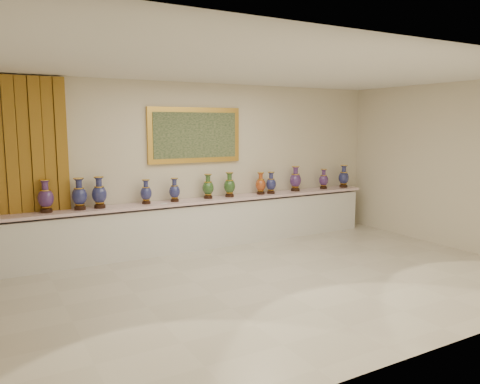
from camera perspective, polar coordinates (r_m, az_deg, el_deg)
name	(u,v)px	position (r m, az deg, el deg)	size (l,w,h in m)	color
ground	(267,283)	(6.81, 3.36, -11.05)	(8.00, 8.00, 0.00)	beige
room	(47,167)	(7.92, -22.49, 2.83)	(8.00, 8.00, 8.00)	beige
counter	(200,224)	(8.62, -4.86, -3.93)	(7.28, 0.48, 0.90)	white
vase_1	(46,198)	(7.80, -22.60, -0.65)	(0.27, 0.27, 0.51)	black
vase_2	(79,196)	(7.86, -18.99, -0.41)	(0.24, 0.24, 0.51)	black
vase_3	(99,194)	(7.92, -16.77, -0.23)	(0.31, 0.31, 0.52)	black
vase_4	(146,193)	(8.15, -11.39, -0.11)	(0.20, 0.20, 0.42)	black
vase_5	(175,191)	(8.30, -7.98, 0.12)	(0.23, 0.23, 0.42)	black
vase_6	(208,187)	(8.59, -3.92, 0.55)	(0.25, 0.25, 0.45)	black
vase_7	(230,186)	(8.76, -1.28, 0.75)	(0.23, 0.23, 0.46)	black
vase_8	(261,184)	(9.10, 2.53, 0.93)	(0.26, 0.26, 0.43)	black
vase_9	(271,184)	(9.19, 3.80, 1.00)	(0.20, 0.20, 0.43)	black
vase_10	(295,180)	(9.61, 6.77, 1.47)	(0.26, 0.26, 0.51)	black
vase_11	(324,180)	(10.03, 10.16, 1.46)	(0.24, 0.24, 0.42)	black
vase_12	(344,177)	(10.33, 12.53, 1.75)	(0.29, 0.29, 0.48)	black
label_card	(164,204)	(8.13, -9.25, -1.41)	(0.10, 0.06, 0.00)	white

